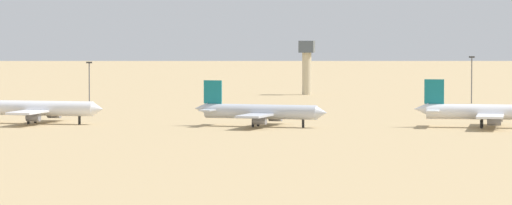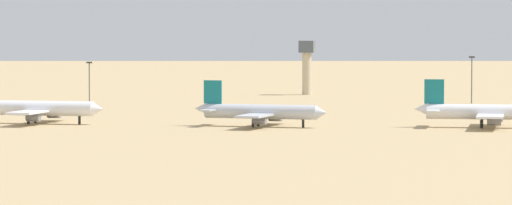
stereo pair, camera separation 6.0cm
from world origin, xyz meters
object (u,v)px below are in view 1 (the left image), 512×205
object	(u,v)px
parked_jet_navy_2	(36,108)
light_pole_west	(472,76)
parked_jet_teal_3	(259,112)
parked_jet_teal_4	(486,112)
control_tower	(307,62)
light_pole_mid	(89,79)

from	to	relation	value
parked_jet_navy_2	light_pole_west	xyz separation A→B (m)	(105.31, 113.56, 4.69)
parked_jet_teal_3	parked_jet_teal_4	xyz separation A→B (m)	(54.25, 5.04, 0.14)
parked_jet_navy_2	control_tower	distance (m)	169.72
control_tower	parked_jet_navy_2	bearing A→B (deg)	-106.23
parked_jet_navy_2	light_pole_mid	size ratio (longest dim) A/B	2.72
parked_jet_teal_3	light_pole_west	xyz separation A→B (m)	(48.36, 115.87, 4.89)
control_tower	light_pole_mid	xyz separation A→B (m)	(-58.59, -70.97, -3.63)
parked_jet_teal_4	light_pole_mid	distance (m)	151.44
parked_jet_teal_4	control_tower	size ratio (longest dim) A/B	1.86
control_tower	light_pole_west	size ratio (longest dim) A/B	1.28
parked_jet_teal_4	control_tower	world-z (taller)	control_tower
control_tower	light_pole_mid	distance (m)	92.10
parked_jet_navy_2	parked_jet_teal_3	bearing A→B (deg)	2.59
parked_jet_teal_4	parked_jet_teal_3	bearing A→B (deg)	-173.42
parked_jet_navy_2	control_tower	xyz separation A→B (m)	(47.40, 162.79, 7.48)
parked_jet_navy_2	light_pole_mid	world-z (taller)	light_pole_mid
parked_jet_navy_2	parked_jet_teal_3	distance (m)	57.00
parked_jet_teal_4	light_pole_mid	xyz separation A→B (m)	(-122.39, 89.10, 3.91)
light_pole_mid	parked_jet_teal_3	bearing A→B (deg)	-54.10
parked_jet_navy_2	light_pole_west	bearing A→B (deg)	52.07
parked_jet_teal_3	light_pole_mid	bearing A→B (deg)	134.15
parked_jet_teal_3	parked_jet_teal_4	bearing A→B (deg)	13.55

